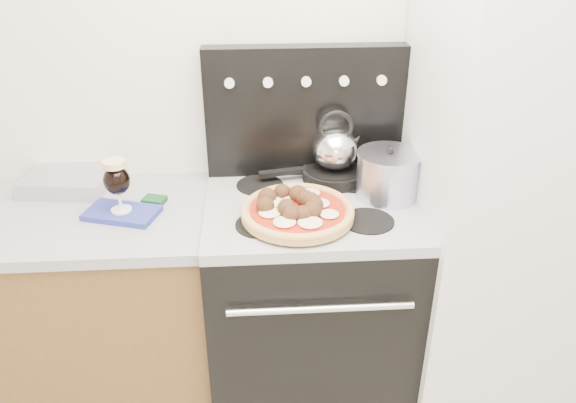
{
  "coord_description": "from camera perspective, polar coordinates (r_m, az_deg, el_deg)",
  "views": [
    {
      "loc": [
        -0.12,
        -0.6,
        1.88
      ],
      "look_at": [
        -0.01,
        1.05,
        0.99
      ],
      "focal_mm": 35.0,
      "sensor_mm": 36.0,
      "label": 1
    }
  ],
  "objects": [
    {
      "name": "pizza_pan",
      "position": [
        1.92,
        0.97,
        -1.65
      ],
      "size": [
        0.38,
        0.38,
        0.01
      ],
      "primitive_type": "cylinder",
      "rotation": [
        0.0,
        0.0,
        -0.09
      ],
      "color": "black",
      "rests_on": "cooktop"
    },
    {
      "name": "cooktop",
      "position": [
        2.04,
        2.3,
        -0.6
      ],
      "size": [
        0.76,
        0.65,
        0.04
      ],
      "primitive_type": "cube",
      "color": "#ADADB2",
      "rests_on": "stove_body"
    },
    {
      "name": "tea_kettle",
      "position": [
        2.15,
        4.84,
        5.71
      ],
      "size": [
        0.2,
        0.2,
        0.2
      ],
      "primitive_type": null,
      "rotation": [
        0.0,
        0.0,
        0.14
      ],
      "color": "silver",
      "rests_on": "skillet"
    },
    {
      "name": "pizza",
      "position": [
        1.9,
        0.97,
        -0.79
      ],
      "size": [
        0.46,
        0.46,
        0.05
      ],
      "primitive_type": null,
      "rotation": [
        0.0,
        0.0,
        0.24
      ],
      "color": "#F19C52",
      "rests_on": "pizza_pan"
    },
    {
      "name": "backguard",
      "position": [
        2.18,
        1.69,
        9.13
      ],
      "size": [
        0.76,
        0.08,
        0.5
      ],
      "primitive_type": "cube",
      "color": "black",
      "rests_on": "cooktop"
    },
    {
      "name": "room_shell",
      "position": [
        1.1,
        3.22,
        -6.72
      ],
      "size": [
        3.52,
        3.01,
        2.52
      ],
      "color": "#BEB19B",
      "rests_on": "ground"
    },
    {
      "name": "fridge",
      "position": [
        2.18,
        21.03,
        0.87
      ],
      "size": [
        0.64,
        0.68,
        1.9
      ],
      "primitive_type": "cube",
      "color": "silver",
      "rests_on": "ground"
    },
    {
      "name": "countertop",
      "position": [
        2.25,
        -27.04,
        -1.59
      ],
      "size": [
        1.48,
        0.63,
        0.04
      ],
      "primitive_type": "cube",
      "color": "#A1A1A8",
      "rests_on": "base_cabinet"
    },
    {
      "name": "beer_glass",
      "position": [
        2.02,
        -16.92,
        1.56
      ],
      "size": [
        0.1,
        0.1,
        0.2
      ],
      "primitive_type": null,
      "rotation": [
        0.0,
        0.0,
        -0.08
      ],
      "color": "black",
      "rests_on": "oven_mitt"
    },
    {
      "name": "stock_pot",
      "position": [
        2.07,
        10.1,
        2.56
      ],
      "size": [
        0.26,
        0.26,
        0.16
      ],
      "primitive_type": "cylinder",
      "rotation": [
        0.0,
        0.0,
        -0.16
      ],
      "color": "silver",
      "rests_on": "cooktop"
    },
    {
      "name": "foil_sheet",
      "position": [
        2.32,
        -21.49,
        1.95
      ],
      "size": [
        0.34,
        0.27,
        0.06
      ],
      "primitive_type": "cube",
      "rotation": [
        0.0,
        0.0,
        -0.12
      ],
      "color": "silver",
      "rests_on": "countertop"
    },
    {
      "name": "base_cabinet",
      "position": [
        2.48,
        -24.78,
        -10.67
      ],
      "size": [
        1.45,
        0.6,
        0.86
      ],
      "primitive_type": "cube",
      "color": "brown",
      "rests_on": "ground"
    },
    {
      "name": "stove_body",
      "position": [
        2.3,
        2.08,
        -10.73
      ],
      "size": [
        0.76,
        0.65,
        0.88
      ],
      "primitive_type": "cube",
      "color": "black",
      "rests_on": "ground"
    },
    {
      "name": "oven_mitt",
      "position": [
        2.06,
        -16.51,
        -1.13
      ],
      "size": [
        0.28,
        0.21,
        0.02
      ],
      "primitive_type": "cube",
      "rotation": [
        0.0,
        0.0,
        -0.3
      ],
      "color": "navy",
      "rests_on": "countertop"
    },
    {
      "name": "skillet",
      "position": [
        2.2,
        4.71,
        2.79
      ],
      "size": [
        0.29,
        0.29,
        0.04
      ],
      "primitive_type": "cylinder",
      "rotation": [
        0.0,
        0.0,
        0.19
      ],
      "color": "black",
      "rests_on": "cooktop"
    }
  ]
}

